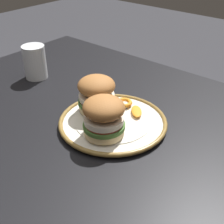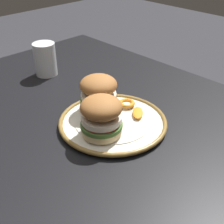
{
  "view_description": "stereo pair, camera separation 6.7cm",
  "coord_description": "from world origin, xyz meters",
  "px_view_note": "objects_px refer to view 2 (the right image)",
  "views": [
    {
      "loc": [
        0.43,
        -0.46,
        1.2
      ],
      "look_at": [
        -0.0,
        0.06,
        0.78
      ],
      "focal_mm": 48.37,
      "sensor_mm": 36.0,
      "label": 1
    },
    {
      "loc": [
        0.48,
        -0.41,
        1.2
      ],
      "look_at": [
        -0.0,
        0.06,
        0.78
      ],
      "focal_mm": 48.37,
      "sensor_mm": 36.0,
      "label": 2
    }
  ],
  "objects_px": {
    "sandwich_half_left": "(101,115)",
    "sandwich_half_right": "(99,93)",
    "dinner_plate": "(112,122)",
    "dining_table": "(98,160)",
    "drinking_glass": "(45,61)"
  },
  "relations": [
    {
      "from": "dinner_plate",
      "to": "sandwich_half_left",
      "type": "bearing_deg",
      "value": -67.15
    },
    {
      "from": "dining_table",
      "to": "sandwich_half_left",
      "type": "relative_size",
      "value": 9.13
    },
    {
      "from": "sandwich_half_right",
      "to": "dinner_plate",
      "type": "bearing_deg",
      "value": -10.41
    },
    {
      "from": "dinner_plate",
      "to": "sandwich_half_left",
      "type": "height_order",
      "value": "sandwich_half_left"
    },
    {
      "from": "dining_table",
      "to": "drinking_glass",
      "type": "distance_m",
      "value": 0.44
    },
    {
      "from": "sandwich_half_right",
      "to": "dining_table",
      "type": "bearing_deg",
      "value": -44.82
    },
    {
      "from": "sandwich_half_left",
      "to": "drinking_glass",
      "type": "relative_size",
      "value": 1.25
    },
    {
      "from": "dining_table",
      "to": "sandwich_half_right",
      "type": "xyz_separation_m",
      "value": [
        -0.07,
        0.07,
        0.16
      ]
    },
    {
      "from": "sandwich_half_left",
      "to": "sandwich_half_right",
      "type": "relative_size",
      "value": 0.99
    },
    {
      "from": "sandwich_half_left",
      "to": "sandwich_half_right",
      "type": "height_order",
      "value": "same"
    },
    {
      "from": "dinner_plate",
      "to": "sandwich_half_left",
      "type": "relative_size",
      "value": 2.02
    },
    {
      "from": "dining_table",
      "to": "sandwich_half_left",
      "type": "distance_m",
      "value": 0.16
    },
    {
      "from": "dinner_plate",
      "to": "dining_table",
      "type": "bearing_deg",
      "value": -86.81
    },
    {
      "from": "dinner_plate",
      "to": "drinking_glass",
      "type": "distance_m",
      "value": 0.4
    },
    {
      "from": "dinner_plate",
      "to": "sandwich_half_right",
      "type": "xyz_separation_m",
      "value": [
        -0.07,
        0.01,
        0.06
      ]
    }
  ]
}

